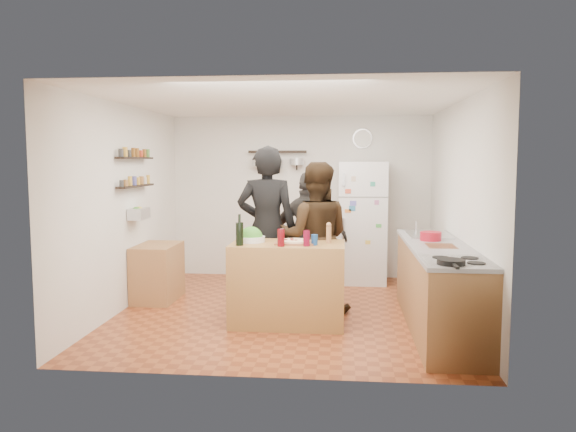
# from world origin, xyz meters

# --- Properties ---
(room_shell) EXTENTS (4.20, 4.20, 4.20)m
(room_shell) POSITION_xyz_m (0.00, 0.39, 1.25)
(room_shell) COLOR brown
(room_shell) RESTS_ON ground
(prep_island) EXTENTS (1.25, 0.72, 0.91)m
(prep_island) POSITION_xyz_m (0.06, -0.51, 0.46)
(prep_island) COLOR olive
(prep_island) RESTS_ON floor
(pizza_board) EXTENTS (0.42, 0.34, 0.02)m
(pizza_board) POSITION_xyz_m (0.14, -0.53, 0.92)
(pizza_board) COLOR brown
(pizza_board) RESTS_ON prep_island
(pizza) EXTENTS (0.34, 0.34, 0.02)m
(pizza) POSITION_xyz_m (0.14, -0.53, 0.94)
(pizza) COLOR beige
(pizza) RESTS_ON pizza_board
(salad_bowl) EXTENTS (0.31, 0.31, 0.06)m
(salad_bowl) POSITION_xyz_m (-0.36, -0.46, 0.94)
(salad_bowl) COLOR silver
(salad_bowl) RESTS_ON prep_island
(wine_bottle) EXTENTS (0.08, 0.08, 0.25)m
(wine_bottle) POSITION_xyz_m (-0.44, -0.73, 1.03)
(wine_bottle) COLOR black
(wine_bottle) RESTS_ON prep_island
(wine_glass_near) EXTENTS (0.08, 0.08, 0.19)m
(wine_glass_near) POSITION_xyz_m (0.01, -0.75, 1.00)
(wine_glass_near) COLOR #5E080E
(wine_glass_near) RESTS_ON prep_island
(wine_glass_far) EXTENTS (0.07, 0.07, 0.17)m
(wine_glass_far) POSITION_xyz_m (0.28, -0.71, 0.99)
(wine_glass_far) COLOR maroon
(wine_glass_far) RESTS_ON prep_island
(pepper_mill) EXTENTS (0.06, 0.06, 0.18)m
(pepper_mill) POSITION_xyz_m (0.51, -0.46, 1.00)
(pepper_mill) COLOR #A57045
(pepper_mill) RESTS_ON prep_island
(salt_canister) EXTENTS (0.07, 0.07, 0.11)m
(salt_canister) POSITION_xyz_m (0.36, -0.63, 0.97)
(salt_canister) COLOR navy
(salt_canister) RESTS_ON prep_island
(person_left) EXTENTS (0.73, 0.49, 1.99)m
(person_left) POSITION_xyz_m (-0.25, 0.05, 1.00)
(person_left) COLOR black
(person_left) RESTS_ON floor
(person_center) EXTENTS (0.88, 0.69, 1.80)m
(person_center) POSITION_xyz_m (0.33, 0.03, 0.90)
(person_center) COLOR black
(person_center) RESTS_ON floor
(person_back) EXTENTS (1.04, 0.59, 1.68)m
(person_back) POSITION_xyz_m (0.23, 0.50, 0.84)
(person_back) COLOR #2D2A28
(person_back) RESTS_ON floor
(counter_run) EXTENTS (0.63, 2.63, 0.90)m
(counter_run) POSITION_xyz_m (1.70, -0.55, 0.45)
(counter_run) COLOR #9E7042
(counter_run) RESTS_ON floor
(stove_top) EXTENTS (0.60, 0.62, 0.02)m
(stove_top) POSITION_xyz_m (1.70, -1.50, 0.91)
(stove_top) COLOR white
(stove_top) RESTS_ON counter_run
(skillet) EXTENTS (0.24, 0.24, 0.05)m
(skillet) POSITION_xyz_m (1.60, -1.70, 0.94)
(skillet) COLOR black
(skillet) RESTS_ON stove_top
(sink) EXTENTS (0.50, 0.80, 0.03)m
(sink) POSITION_xyz_m (1.70, 0.30, 0.92)
(sink) COLOR silver
(sink) RESTS_ON counter_run
(cutting_board) EXTENTS (0.30, 0.40, 0.02)m
(cutting_board) POSITION_xyz_m (1.70, -0.62, 0.91)
(cutting_board) COLOR brown
(cutting_board) RESTS_ON counter_run
(red_bowl) EXTENTS (0.24, 0.24, 0.10)m
(red_bowl) POSITION_xyz_m (1.65, -0.23, 0.97)
(red_bowl) COLOR #A61324
(red_bowl) RESTS_ON counter_run
(fridge) EXTENTS (0.70, 0.68, 1.80)m
(fridge) POSITION_xyz_m (0.95, 1.75, 0.90)
(fridge) COLOR white
(fridge) RESTS_ON floor
(wall_clock) EXTENTS (0.30, 0.03, 0.30)m
(wall_clock) POSITION_xyz_m (0.95, 2.08, 2.15)
(wall_clock) COLOR silver
(wall_clock) RESTS_ON back_wall
(spice_shelf_lower) EXTENTS (0.12, 1.00, 0.02)m
(spice_shelf_lower) POSITION_xyz_m (-1.93, 0.20, 1.50)
(spice_shelf_lower) COLOR black
(spice_shelf_lower) RESTS_ON left_wall
(spice_shelf_upper) EXTENTS (0.12, 1.00, 0.02)m
(spice_shelf_upper) POSITION_xyz_m (-1.93, 0.20, 1.85)
(spice_shelf_upper) COLOR black
(spice_shelf_upper) RESTS_ON left_wall
(produce_basket) EXTENTS (0.18, 0.35, 0.14)m
(produce_basket) POSITION_xyz_m (-1.90, 0.20, 1.15)
(produce_basket) COLOR silver
(produce_basket) RESTS_ON left_wall
(side_table) EXTENTS (0.50, 0.80, 0.73)m
(side_table) POSITION_xyz_m (-1.74, 0.39, 0.36)
(side_table) COLOR #AA7547
(side_table) RESTS_ON floor
(pot_rack) EXTENTS (0.90, 0.04, 0.04)m
(pot_rack) POSITION_xyz_m (-0.35, 2.00, 1.95)
(pot_rack) COLOR black
(pot_rack) RESTS_ON back_wall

